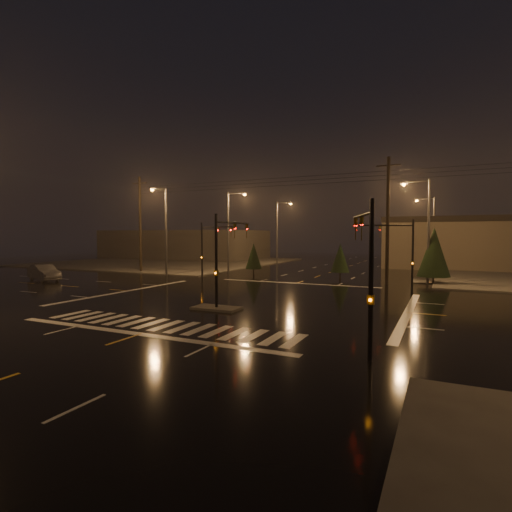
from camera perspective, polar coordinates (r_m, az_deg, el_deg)
The scene contains 22 objects.
ground at distance 28.92m, azimuth -1.55°, elevation -6.30°, with size 140.00×140.00×0.00m, color black.
sidewalk_nw at distance 70.26m, azimuth -12.38°, elevation -0.83°, with size 36.00×36.00×0.12m, color #413F3A.
median_island at distance 25.45m, azimuth -5.66°, elevation -7.42°, with size 3.00×1.60×0.15m, color #413F3A.
crosswalk at distance 21.42m, azimuth -12.66°, elevation -9.65°, with size 15.00×2.60×0.01m, color beige.
stop_bar_near at distance 19.93m, azimuth -16.26°, elevation -10.66°, with size 16.00×0.50×0.01m, color beige.
stop_bar_far at distance 38.95m, azimuth 5.80°, elevation -3.90°, with size 16.00×0.50×0.01m, color beige.
commercial_block at distance 82.75m, azimuth -10.06°, elevation 1.66°, with size 30.00×18.00×5.60m, color #3E3937.
signal_mast_median at distance 25.85m, azimuth -4.64°, elevation 0.95°, with size 0.25×4.59×6.00m.
signal_mast_ne at distance 35.76m, azimuth 19.86°, elevation 1.41°, with size 4.84×1.86×6.00m.
signal_mast_nw at distance 42.06m, azimuth -6.87°, elevation 1.78°, with size 4.84×1.86×6.00m.
signal_mast_se at distance 15.96m, azimuth 15.61°, elevation -0.56°, with size 1.55×3.87×6.00m.
streetlight_1 at distance 49.70m, azimuth -3.69°, elevation 4.30°, with size 2.77×0.32×10.00m.
streetlight_2 at distance 64.16m, azimuth 3.28°, elevation 4.01°, with size 2.77×0.32×10.00m.
streetlight_3 at distance 41.50m, azimuth 23.01°, elevation 4.33°, with size 2.77×0.32×10.00m.
streetlight_4 at distance 61.48m, azimuth 23.78°, elevation 3.80°, with size 2.77×0.32×10.00m.
streetlight_5 at distance 46.68m, azimuth -12.98°, elevation 4.31°, with size 0.32×2.77×10.00m.
utility_pole_0 at distance 52.70m, azimuth -16.22°, elevation 4.47°, with size 2.20×0.32×12.00m.
utility_pole_1 at distance 39.78m, azimuth 18.30°, elevation 4.95°, with size 2.20×0.32×12.00m.
conifer_0 at distance 41.78m, azimuth 24.08°, elevation 0.51°, with size 3.01×3.01×5.40m.
conifer_3 at distance 46.91m, azimuth -0.34°, elevation -0.02°, with size 1.93×1.93×3.71m.
conifer_4 at distance 43.73m, azimuth 11.93°, elevation -0.25°, with size 1.98×1.98×3.80m.
car_crossing at distance 46.50m, azimuth -28.02°, elevation -2.11°, with size 1.72×4.92×1.62m, color #53545A.
Camera 1 is at (12.91, -25.45, 4.67)m, focal length 28.00 mm.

